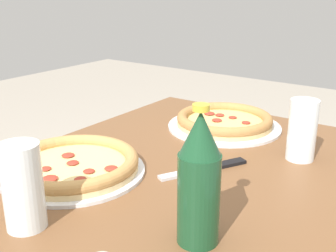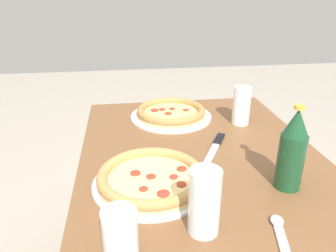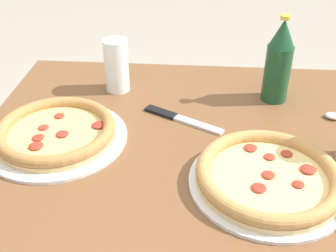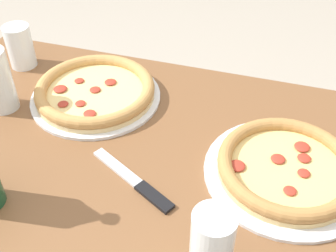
{
  "view_description": "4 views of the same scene",
  "coord_description": "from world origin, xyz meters",
  "px_view_note": "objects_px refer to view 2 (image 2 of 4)",
  "views": [
    {
      "loc": [
        -0.71,
        -0.49,
        1.1
      ],
      "look_at": [
        0.1,
        0.08,
        0.77
      ],
      "focal_mm": 45.0,
      "sensor_mm": 36.0,
      "label": 1
    },
    {
      "loc": [
        -0.89,
        0.24,
        1.21
      ],
      "look_at": [
        0.13,
        0.09,
        0.75
      ],
      "focal_mm": 35.0,
      "sensor_mm": 36.0,
      "label": 2
    },
    {
      "loc": [
        0.02,
        0.84,
        1.27
      ],
      "look_at": [
        0.07,
        0.11,
        0.79
      ],
      "focal_mm": 45.0,
      "sensor_mm": 36.0,
      "label": 3
    },
    {
      "loc": [
        0.29,
        -0.58,
        1.33
      ],
      "look_at": [
        0.08,
        0.08,
        0.74
      ],
      "focal_mm": 45.0,
      "sensor_mm": 36.0,
      "label": 4
    }
  ],
  "objects_px": {
    "glass_mango_juice": "(241,107)",
    "glass_water": "(120,239)",
    "glass_lemonade": "(204,204)",
    "beer_bottle": "(292,150)",
    "pizza_pepperoni": "(171,113)",
    "knife": "(216,146)",
    "pizza_salami": "(151,178)",
    "spoon": "(281,237)"
  },
  "relations": [
    {
      "from": "beer_bottle",
      "to": "glass_water",
      "type": "bearing_deg",
      "value": 113.67
    },
    {
      "from": "glass_water",
      "to": "beer_bottle",
      "type": "relative_size",
      "value": 0.5
    },
    {
      "from": "spoon",
      "to": "glass_lemonade",
      "type": "bearing_deg",
      "value": 72.88
    },
    {
      "from": "glass_mango_juice",
      "to": "glass_lemonade",
      "type": "bearing_deg",
      "value": 153.39
    },
    {
      "from": "beer_bottle",
      "to": "knife",
      "type": "xyz_separation_m",
      "value": [
        0.25,
        0.13,
        -0.11
      ]
    },
    {
      "from": "glass_mango_juice",
      "to": "pizza_salami",
      "type": "bearing_deg",
      "value": 134.37
    },
    {
      "from": "glass_lemonade",
      "to": "spoon",
      "type": "xyz_separation_m",
      "value": [
        -0.05,
        -0.16,
        -0.07
      ]
    },
    {
      "from": "spoon",
      "to": "glass_water",
      "type": "bearing_deg",
      "value": 91.41
    },
    {
      "from": "glass_lemonade",
      "to": "glass_mango_juice",
      "type": "bearing_deg",
      "value": -26.61
    },
    {
      "from": "pizza_pepperoni",
      "to": "knife",
      "type": "distance_m",
      "value": 0.3
    },
    {
      "from": "beer_bottle",
      "to": "knife",
      "type": "distance_m",
      "value": 0.3
    },
    {
      "from": "pizza_pepperoni",
      "to": "glass_water",
      "type": "height_order",
      "value": "glass_water"
    },
    {
      "from": "pizza_pepperoni",
      "to": "glass_mango_juice",
      "type": "xyz_separation_m",
      "value": [
        -0.1,
        -0.26,
        0.05
      ]
    },
    {
      "from": "glass_mango_juice",
      "to": "spoon",
      "type": "distance_m",
      "value": 0.64
    },
    {
      "from": "beer_bottle",
      "to": "glass_lemonade",
      "type": "bearing_deg",
      "value": 117.34
    },
    {
      "from": "glass_mango_juice",
      "to": "beer_bottle",
      "type": "relative_size",
      "value": 0.63
    },
    {
      "from": "glass_mango_juice",
      "to": "glass_water",
      "type": "relative_size",
      "value": 1.27
    },
    {
      "from": "knife",
      "to": "spoon",
      "type": "height_order",
      "value": "spoon"
    },
    {
      "from": "pizza_pepperoni",
      "to": "glass_lemonade",
      "type": "height_order",
      "value": "glass_lemonade"
    },
    {
      "from": "glass_mango_juice",
      "to": "glass_water",
      "type": "xyz_separation_m",
      "value": [
        -0.63,
        0.47,
        -0.02
      ]
    },
    {
      "from": "glass_mango_juice",
      "to": "glass_water",
      "type": "height_order",
      "value": "glass_mango_juice"
    },
    {
      "from": "knife",
      "to": "beer_bottle",
      "type": "bearing_deg",
      "value": -152.99
    },
    {
      "from": "glass_water",
      "to": "spoon",
      "type": "relative_size",
      "value": 0.59
    },
    {
      "from": "glass_lemonade",
      "to": "beer_bottle",
      "type": "distance_m",
      "value": 0.3
    },
    {
      "from": "spoon",
      "to": "glass_mango_juice",
      "type": "bearing_deg",
      "value": -11.37
    },
    {
      "from": "pizza_pepperoni",
      "to": "glass_lemonade",
      "type": "xyz_separation_m",
      "value": [
        -0.67,
        0.03,
        0.05
      ]
    },
    {
      "from": "spoon",
      "to": "knife",
      "type": "bearing_deg",
      "value": 3.18
    },
    {
      "from": "pizza_pepperoni",
      "to": "glass_water",
      "type": "xyz_separation_m",
      "value": [
        -0.73,
        0.21,
        0.03
      ]
    },
    {
      "from": "pizza_salami",
      "to": "glass_water",
      "type": "relative_size",
      "value": 2.76
    },
    {
      "from": "pizza_pepperoni",
      "to": "spoon",
      "type": "bearing_deg",
      "value": -169.46
    },
    {
      "from": "glass_water",
      "to": "glass_lemonade",
      "type": "distance_m",
      "value": 0.19
    },
    {
      "from": "pizza_salami",
      "to": "glass_mango_juice",
      "type": "xyz_separation_m",
      "value": [
        0.38,
        -0.38,
        0.05
      ]
    },
    {
      "from": "pizza_pepperoni",
      "to": "knife",
      "type": "height_order",
      "value": "pizza_pepperoni"
    },
    {
      "from": "pizza_salami",
      "to": "beer_bottle",
      "type": "relative_size",
      "value": 1.37
    },
    {
      "from": "glass_mango_juice",
      "to": "pizza_pepperoni",
      "type": "bearing_deg",
      "value": 69.05
    },
    {
      "from": "knife",
      "to": "glass_mango_juice",
      "type": "bearing_deg",
      "value": -39.13
    },
    {
      "from": "pizza_salami",
      "to": "spoon",
      "type": "xyz_separation_m",
      "value": [
        -0.25,
        -0.26,
        -0.02
      ]
    },
    {
      "from": "pizza_salami",
      "to": "knife",
      "type": "distance_m",
      "value": 0.3
    },
    {
      "from": "beer_bottle",
      "to": "knife",
      "type": "relative_size",
      "value": 1.14
    },
    {
      "from": "pizza_pepperoni",
      "to": "glass_water",
      "type": "bearing_deg",
      "value": 164.1
    },
    {
      "from": "glass_mango_juice",
      "to": "knife",
      "type": "height_order",
      "value": "glass_mango_juice"
    },
    {
      "from": "pizza_pepperoni",
      "to": "glass_lemonade",
      "type": "bearing_deg",
      "value": 177.66
    }
  ]
}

